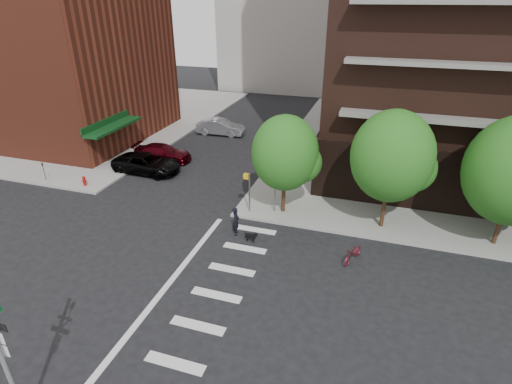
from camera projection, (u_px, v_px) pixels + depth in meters
ground at (159, 282)px, 19.24m from camera, size 120.00×120.00×0.00m
sidewalk_nw at (75, 115)px, 45.98m from camera, size 31.00×33.00×0.15m
crosswalk at (201, 292)px, 18.63m from camera, size 3.85×13.00×0.01m
midrise_nw at (34, 24)px, 36.14m from camera, size 21.40×15.50×20.00m
tree_a at (285, 153)px, 23.62m from camera, size 4.00×4.00×5.90m
tree_b at (392, 156)px, 21.76m from camera, size 4.50×4.50×6.65m
traffic_signal at (5, 362)px, 11.77m from camera, size 0.90×0.75×6.00m
pedestrian_signal at (255, 187)px, 24.55m from camera, size 2.18×0.67×2.60m
fire_hydrant at (84, 180)px, 28.53m from camera, size 0.24×0.24×0.73m
parking_meter at (43, 169)px, 29.31m from camera, size 0.10×0.08×1.32m
parked_car_black at (147, 163)px, 30.91m from camera, size 2.62×5.40×1.48m
parked_car_maroon at (163, 153)px, 33.12m from camera, size 2.40×4.97×1.39m
parked_car_silver at (221, 127)px, 39.36m from camera, size 1.92×4.81×1.55m
scooter at (353, 254)px, 20.60m from camera, size 1.21×1.84×0.92m
dog_walker at (236, 221)px, 22.77m from camera, size 0.72×0.58×1.72m
dog at (251, 236)px, 22.29m from camera, size 0.67×0.19×0.57m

